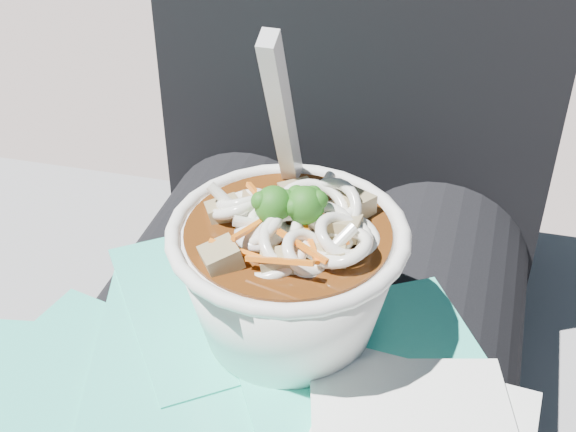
# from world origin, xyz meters

# --- Properties ---
(lap) EXTENTS (0.34, 0.48, 0.16)m
(lap) POSITION_xyz_m (0.00, 0.00, 0.54)
(lap) COLOR black
(lap) RESTS_ON stone_ledge
(person_body) EXTENTS (0.34, 0.94, 1.01)m
(person_body) POSITION_xyz_m (0.00, 0.09, 0.56)
(person_body) COLOR black
(person_body) RESTS_ON ground
(plastic_bag) EXTENTS (0.39, 0.35, 0.01)m
(plastic_bag) POSITION_xyz_m (-0.02, -0.03, 0.63)
(plastic_bag) COLOR #32D0B2
(plastic_bag) RESTS_ON lap
(udon_bowl) EXTENTS (0.16, 0.16, 0.20)m
(udon_bowl) POSITION_xyz_m (0.01, 0.01, 0.68)
(udon_bowl) COLOR white
(udon_bowl) RESTS_ON plastic_bag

